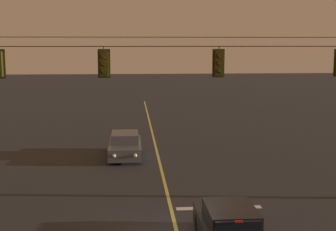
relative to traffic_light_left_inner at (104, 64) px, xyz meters
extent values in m
cube|color=#D1C64C|center=(2.55, 6.02, -5.67)|extent=(0.14, 60.00, 0.01)
cube|color=silver|center=(4.45, -0.58, -5.67)|extent=(3.40, 0.36, 0.01)
cylinder|color=black|center=(2.55, 0.02, 0.65)|extent=(19.35, 0.03, 0.03)
cylinder|color=black|center=(2.55, 0.02, 1.00)|extent=(19.35, 0.02, 0.02)
cylinder|color=black|center=(0.00, 0.02, 0.56)|extent=(0.04, 0.04, 0.18)
cube|color=#332D0A|center=(0.00, 0.02, -0.01)|extent=(0.32, 0.26, 0.96)
cube|color=#332D0A|center=(0.00, 0.16, -0.01)|extent=(0.48, 0.03, 1.12)
sphere|color=red|center=(0.00, -0.14, 0.28)|extent=(0.17, 0.17, 0.17)
cylinder|color=#332D0A|center=(0.00, -0.18, 0.33)|extent=(0.20, 0.10, 0.20)
sphere|color=#3D280A|center=(0.00, -0.14, -0.01)|extent=(0.17, 0.17, 0.17)
cylinder|color=#332D0A|center=(0.00, -0.18, 0.04)|extent=(0.20, 0.10, 0.20)
sphere|color=black|center=(0.00, -0.14, -0.29)|extent=(0.17, 0.17, 0.17)
cylinder|color=#332D0A|center=(0.00, -0.18, -0.25)|extent=(0.20, 0.10, 0.20)
cylinder|color=black|center=(4.47, 0.02, 0.56)|extent=(0.04, 0.04, 0.18)
cube|color=#332D0A|center=(4.47, 0.02, -0.01)|extent=(0.32, 0.26, 0.96)
cube|color=#332D0A|center=(4.47, 0.16, -0.01)|extent=(0.48, 0.03, 1.12)
sphere|color=red|center=(4.47, -0.14, 0.28)|extent=(0.17, 0.17, 0.17)
cylinder|color=#332D0A|center=(4.47, -0.18, 0.33)|extent=(0.20, 0.10, 0.20)
sphere|color=#3D280A|center=(4.47, -0.14, -0.01)|extent=(0.17, 0.17, 0.17)
cylinder|color=#332D0A|center=(4.47, -0.18, 0.04)|extent=(0.20, 0.10, 0.20)
sphere|color=black|center=(4.47, -0.14, -0.29)|extent=(0.17, 0.17, 0.17)
cylinder|color=#332D0A|center=(4.47, -0.18, -0.25)|extent=(0.20, 0.10, 0.20)
cube|color=black|center=(4.09, -4.54, -4.56)|extent=(1.51, 2.15, 0.54)
cube|color=black|center=(4.09, -3.61, -4.56)|extent=(1.40, 0.21, 0.48)
cube|color=black|center=(4.09, -5.60, -4.56)|extent=(1.37, 0.18, 0.46)
cylinder|color=black|center=(3.30, -3.09, -5.35)|extent=(0.22, 0.64, 0.64)
cylinder|color=black|center=(4.89, -3.09, -5.35)|extent=(0.22, 0.64, 0.64)
cube|color=red|center=(4.09, -5.71, -4.33)|extent=(0.24, 0.04, 0.06)
cube|color=#4C4C51|center=(0.66, 8.59, -5.17)|extent=(1.80, 4.30, 0.68)
cube|color=#4C4C51|center=(0.66, 8.71, -4.56)|extent=(1.51, 2.15, 0.54)
cube|color=black|center=(0.66, 7.78, -4.56)|extent=(1.40, 0.21, 0.48)
cube|color=black|center=(0.66, 9.78, -4.56)|extent=(1.37, 0.18, 0.46)
cylinder|color=black|center=(1.46, 7.26, -5.35)|extent=(0.22, 0.64, 0.64)
cylinder|color=black|center=(-0.13, 7.26, -5.35)|extent=(0.22, 0.64, 0.64)
cylinder|color=black|center=(1.46, 9.93, -5.35)|extent=(0.22, 0.64, 0.64)
cylinder|color=black|center=(-0.13, 9.93, -5.35)|extent=(0.22, 0.64, 0.64)
sphere|color=white|center=(1.22, 6.42, -5.11)|extent=(0.20, 0.20, 0.20)
sphere|color=white|center=(0.11, 6.42, -5.11)|extent=(0.20, 0.20, 0.20)
camera|label=1|loc=(1.01, -19.21, 0.78)|focal=52.96mm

